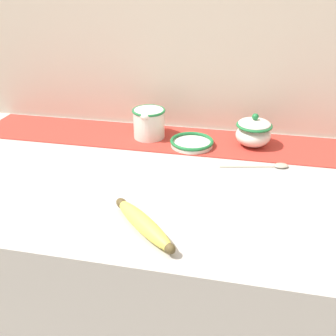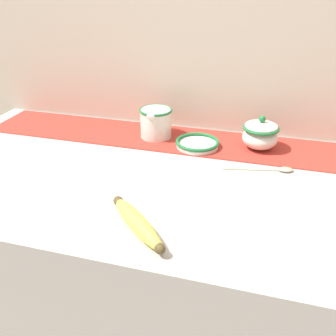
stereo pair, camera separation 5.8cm
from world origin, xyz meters
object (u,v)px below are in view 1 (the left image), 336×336
object	(u,v)px
sugar_bowl	(254,132)
spoon	(276,166)
small_dish	(192,143)
cream_pitcher	(149,122)
banana	(143,224)

from	to	relation	value
sugar_bowl	spoon	distance (m)	0.15
sugar_bowl	small_dish	world-z (taller)	sugar_bowl
cream_pitcher	banana	xyz separation A→B (m)	(0.11, -0.47, -0.03)
small_dish	banana	distance (m)	0.43
banana	spoon	xyz separation A→B (m)	(0.28, 0.34, -0.01)
cream_pitcher	sugar_bowl	size ratio (longest dim) A/B	1.13
cream_pitcher	sugar_bowl	bearing A→B (deg)	-0.19
cream_pitcher	small_dish	xyz separation A→B (m)	(0.14, -0.04, -0.04)
banana	cream_pitcher	bearing A→B (deg)	102.61
sugar_bowl	small_dish	distance (m)	0.19
sugar_bowl	banana	size ratio (longest dim) A/B	0.62
banana	spoon	bearing A→B (deg)	50.51
sugar_bowl	banana	bearing A→B (deg)	-114.85
cream_pitcher	banana	distance (m)	0.49
spoon	small_dish	bearing A→B (deg)	148.45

